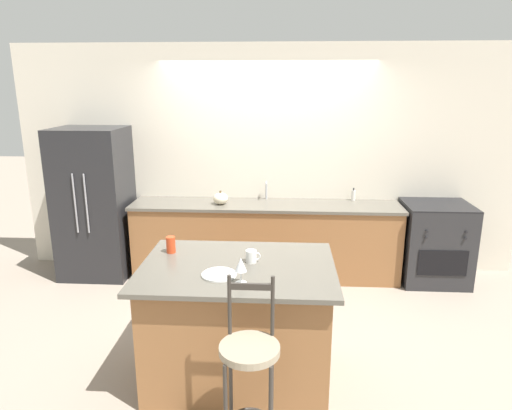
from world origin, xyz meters
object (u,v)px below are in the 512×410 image
at_px(bar_stool_near, 250,367).
at_px(wine_glass, 241,265).
at_px(oven_range, 434,243).
at_px(refrigerator, 95,203).
at_px(dinner_plate, 219,274).
at_px(coffee_mug, 251,256).
at_px(soap_bottle, 353,195).
at_px(pumpkin_decoration, 221,198).
at_px(tumbler_cup, 171,245).

height_order(bar_stool_near, wine_glass, bar_stool_near).
distance_m(oven_range, bar_stool_near, 3.36).
relative_size(refrigerator, oven_range, 1.90).
bearing_deg(dinner_plate, refrigerator, 130.07).
bearing_deg(coffee_mug, soap_bottle, 63.30).
xyz_separation_m(pumpkin_decoration, soap_bottle, (1.56, 0.27, -0.00)).
xyz_separation_m(tumbler_cup, soap_bottle, (1.73, 1.96, -0.05)).
distance_m(refrigerator, tumbler_cup, 2.16).
bearing_deg(dinner_plate, coffee_mug, 50.87).
xyz_separation_m(oven_range, bar_stool_near, (-1.94, -2.74, 0.16)).
distance_m(pumpkin_decoration, soap_bottle, 1.58).
bearing_deg(oven_range, wine_glass, -132.07).
xyz_separation_m(refrigerator, pumpkin_decoration, (1.50, -0.00, 0.08)).
xyz_separation_m(dinner_plate, pumpkin_decoration, (-0.28, 2.11, 0.01)).
bearing_deg(bar_stool_near, soap_bottle, 71.18).
xyz_separation_m(refrigerator, dinner_plate, (1.78, -2.11, 0.06)).
relative_size(wine_glass, tumbler_cup, 1.39).
xyz_separation_m(wine_glass, tumbler_cup, (-0.61, 0.54, -0.06)).
xyz_separation_m(dinner_plate, wine_glass, (0.17, -0.12, 0.12)).
bearing_deg(pumpkin_decoration, soap_bottle, 9.90).
relative_size(oven_range, wine_glass, 5.05).
distance_m(oven_range, soap_bottle, 1.07).
distance_m(bar_stool_near, soap_bottle, 3.17).
bearing_deg(coffee_mug, oven_range, 43.35).
bearing_deg(bar_stool_near, wine_glass, 101.02).
xyz_separation_m(oven_range, pumpkin_decoration, (-2.48, -0.02, 0.50)).
bearing_deg(bar_stool_near, dinner_plate, 113.38).
distance_m(dinner_plate, pumpkin_decoration, 2.13).
relative_size(oven_range, dinner_plate, 3.71).
height_order(refrigerator, dinner_plate, refrigerator).
bearing_deg(refrigerator, bar_stool_near, -53.12).
relative_size(refrigerator, tumbler_cup, 13.38).
bearing_deg(tumbler_cup, pumpkin_decoration, 84.34).
distance_m(oven_range, wine_glass, 3.09).
relative_size(oven_range, coffee_mug, 8.10).
relative_size(oven_range, soap_bottle, 6.11).
height_order(bar_stool_near, coffee_mug, bar_stool_near).
height_order(dinner_plate, coffee_mug, coffee_mug).
relative_size(refrigerator, pumpkin_decoration, 10.16).
bearing_deg(wine_glass, dinner_plate, 145.09).
bearing_deg(oven_range, tumbler_cup, -147.09).
relative_size(coffee_mug, pumpkin_decoration, 0.66).
bearing_deg(pumpkin_decoration, bar_stool_near, -78.73).
distance_m(wine_glass, coffee_mug, 0.39).
height_order(coffee_mug, pumpkin_decoration, pumpkin_decoration).
xyz_separation_m(bar_stool_near, soap_bottle, (1.02, 2.99, 0.33)).
height_order(wine_glass, pumpkin_decoration, wine_glass).
distance_m(refrigerator, dinner_plate, 2.76).
bearing_deg(coffee_mug, dinner_plate, -129.13).
xyz_separation_m(dinner_plate, coffee_mug, (0.21, 0.26, 0.04)).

